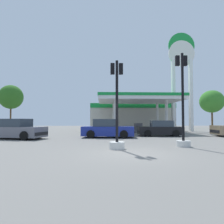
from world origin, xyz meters
name	(u,v)px	position (x,y,z in m)	size (l,w,h in m)	color
ground_plane	(131,153)	(0.00, 0.00, 0.00)	(90.00, 90.00, 0.00)	slate
gas_station	(131,115)	(2.88, 21.16, 2.16)	(11.86, 13.93, 4.30)	beige
station_pole_sign	(182,69)	(9.05, 17.19, 8.14)	(3.47, 0.56, 13.04)	white
car_1	(108,129)	(-0.87, 8.30, 0.70)	(4.49, 2.30, 1.55)	black
car_2	(160,129)	(3.98, 9.63, 0.65)	(4.09, 2.01, 1.43)	black
car_3	(17,130)	(-8.03, 7.30, 0.71)	(4.72, 2.97, 1.57)	black
traffic_signal_1	(183,114)	(3.20, 2.21, 1.80)	(0.75, 0.75, 5.23)	silver
traffic_signal_2	(117,121)	(-0.54, 1.44, 1.44)	(0.77, 0.77, 4.53)	silver
tree_0	(11,97)	(-17.32, 26.92, 5.47)	(4.06, 4.06, 7.55)	brown
tree_1	(112,104)	(0.34, 27.50, 4.36)	(3.66, 3.66, 6.08)	brown
tree_2	(212,102)	(17.25, 24.98, 4.64)	(4.03, 4.03, 6.57)	brown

